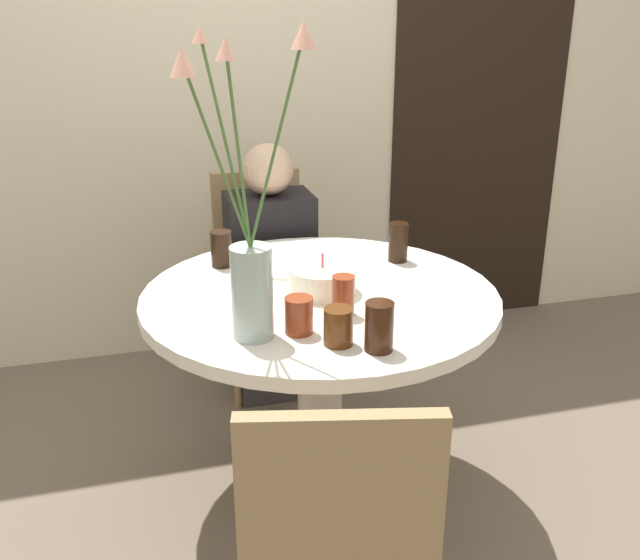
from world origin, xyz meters
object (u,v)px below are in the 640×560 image
object	(u,v)px
birthday_cake	(322,280)
drink_glass_4	(299,315)
drink_glass_1	(343,296)
drink_glass_2	(379,327)
drink_glass_3	(338,327)
drink_glass_5	(221,249)
chair_right_flank	(336,554)
drink_glass_0	(398,242)
person_woman	(271,282)
flower_vase	(249,256)
side_plate	(286,268)
chair_near_front	(263,266)

from	to	relation	value
birthday_cake	drink_glass_4	distance (m)	0.30
drink_glass_1	drink_glass_2	distance (m)	0.24
drink_glass_3	drink_glass_5	world-z (taller)	drink_glass_5
chair_right_flank	drink_glass_0	bearing A→B (deg)	-103.62
drink_glass_2	person_woman	xyz separation A→B (m)	(-0.06, 1.13, -0.30)
drink_glass_0	drink_glass_3	world-z (taller)	drink_glass_0
birthday_cake	drink_glass_4	xyz separation A→B (m)	(-0.14, -0.26, 0.01)
birthday_cake	flower_vase	xyz separation A→B (m)	(-0.27, -0.27, 0.19)
drink_glass_4	drink_glass_1	bearing A→B (deg)	29.17
drink_glass_1	side_plate	bearing A→B (deg)	100.59
chair_right_flank	drink_glass_5	xyz separation A→B (m)	(-0.06, 1.17, 0.29)
birthday_cake	drink_glass_1	bearing A→B (deg)	-86.57
flower_vase	drink_glass_1	xyz separation A→B (m)	(0.28, 0.09, -0.17)
chair_right_flank	flower_vase	distance (m)	0.75
drink_glass_1	chair_right_flank	bearing A→B (deg)	-107.92
flower_vase	drink_glass_5	size ratio (longest dim) A/B	6.58
birthday_cake	person_woman	xyz separation A→B (m)	(-0.02, 0.72, -0.28)
drink_glass_0	drink_glass_1	size ratio (longest dim) A/B	1.15
chair_right_flank	birthday_cake	world-z (taller)	chair_right_flank
birthday_cake	chair_near_front	bearing A→B (deg)	91.63
birthday_cake	drink_glass_4	size ratio (longest dim) A/B	2.05
birthday_cake	drink_glass_0	world-z (taller)	drink_glass_0
chair_right_flank	drink_glass_0	xyz separation A→B (m)	(0.53, 1.06, 0.29)
side_plate	drink_glass_1	distance (m)	0.42
chair_near_front	drink_glass_1	bearing A→B (deg)	-89.17
drink_glass_0	drink_glass_2	world-z (taller)	drink_glass_0
chair_near_front	chair_right_flank	size ratio (longest dim) A/B	1.00
drink_glass_2	person_woman	world-z (taller)	person_woman
drink_glass_1	drink_glass_5	world-z (taller)	drink_glass_5
side_plate	drink_glass_0	bearing A→B (deg)	-3.18
chair_right_flank	person_woman	world-z (taller)	person_woman
drink_glass_3	person_woman	world-z (taller)	person_woman
flower_vase	drink_glass_4	distance (m)	0.22
flower_vase	drink_glass_2	xyz separation A→B (m)	(0.30, -0.15, -0.17)
drink_glass_2	drink_glass_5	size ratio (longest dim) A/B	1.08
birthday_cake	drink_glass_0	xyz separation A→B (m)	(0.33, 0.21, 0.03)
drink_glass_3	chair_near_front	bearing A→B (deg)	88.52
chair_right_flank	drink_glass_1	size ratio (longest dim) A/B	7.83
drink_glass_1	drink_glass_2	bearing A→B (deg)	-84.52
birthday_cake	drink_glass_3	world-z (taller)	birthday_cake
drink_glass_4	drink_glass_5	bearing A→B (deg)	102.38
birthday_cake	drink_glass_1	world-z (taller)	birthday_cake
drink_glass_4	chair_near_front	bearing A→B (deg)	84.27
chair_right_flank	drink_glass_0	world-z (taller)	chair_right_flank
chair_near_front	chair_right_flank	world-z (taller)	same
drink_glass_0	drink_glass_3	xyz separation A→B (m)	(-0.38, -0.56, -0.02)
chair_near_front	side_plate	bearing A→B (deg)	-94.68
drink_glass_0	chair_right_flank	bearing A→B (deg)	-116.74
flower_vase	chair_near_front	bearing A→B (deg)	78.00
chair_right_flank	person_woman	xyz separation A→B (m)	(0.18, 1.57, -0.01)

